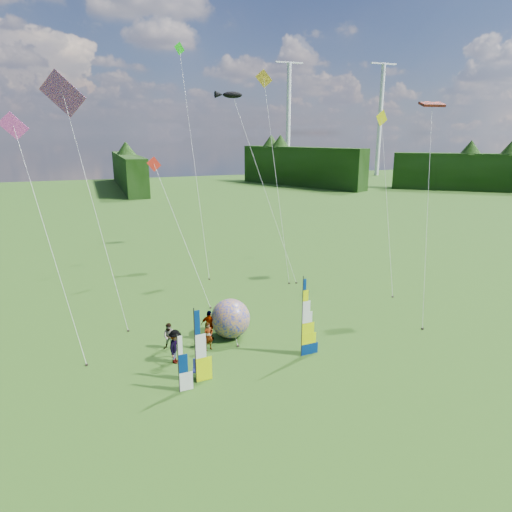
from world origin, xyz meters
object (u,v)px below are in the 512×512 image
object	(u,v)px
spectator_a	(208,336)
spectator_d	(210,325)
spectator_c	(175,346)
camp_chair	(197,369)
feather_banner_main	(302,318)
side_banner_left	(195,347)
spectator_b	(170,336)
side_banner_far	(178,365)
bol_inflatable	(230,318)
kite_whale	(262,174)

from	to	relation	value
spectator_a	spectator_d	bearing A→B (deg)	56.22
spectator_c	camp_chair	bearing A→B (deg)	-130.07
feather_banner_main	spectator_a	distance (m)	5.37
side_banner_left	spectator_b	xyz separation A→B (m)	(-0.56, 4.05, -1.11)
spectator_c	spectator_d	distance (m)	3.14
feather_banner_main	side_banner_far	bearing A→B (deg)	-174.12
spectator_b	spectator_d	size ratio (longest dim) A/B	0.85
feather_banner_main	spectator_b	xyz separation A→B (m)	(-6.54, 3.37, -1.44)
spectator_b	bol_inflatable	bearing A→B (deg)	27.52
side_banner_left	kite_whale	bearing A→B (deg)	55.30
spectator_d	camp_chair	xyz separation A→B (m)	(-1.68, -3.98, -0.45)
kite_whale	bol_inflatable	bearing A→B (deg)	-126.29
feather_banner_main	spectator_c	xyz separation A→B (m)	(-6.53, 1.69, -1.29)
spectator_c	side_banner_far	bearing A→B (deg)	-157.71
side_banner_left	spectator_c	xyz separation A→B (m)	(-0.54, 2.37, -0.95)
spectator_b	camp_chair	distance (m)	3.71
side_banner_left	spectator_a	size ratio (longest dim) A/B	2.31
feather_banner_main	bol_inflatable	bearing A→B (deg)	123.68
feather_banner_main	spectator_b	bearing A→B (deg)	148.57
feather_banner_main	side_banner_left	xyz separation A→B (m)	(-5.99, -0.68, -0.33)
feather_banner_main	camp_chair	xyz separation A→B (m)	(-5.82, -0.26, -1.75)
feather_banner_main	spectator_c	size ratio (longest dim) A/B	2.40
bol_inflatable	camp_chair	world-z (taller)	bol_inflatable
side_banner_left	spectator_d	world-z (taller)	side_banner_left
spectator_a	camp_chair	xyz separation A→B (m)	(-1.29, -2.78, -0.35)
spectator_c	side_banner_left	bearing A→B (deg)	-137.23
side_banner_left	side_banner_far	world-z (taller)	side_banner_left
bol_inflatable	kite_whale	distance (m)	17.13
spectator_d	camp_chair	distance (m)	4.34
side_banner_far	camp_chair	size ratio (longest dim) A/B	3.08
feather_banner_main	camp_chair	bearing A→B (deg)	178.34
side_banner_left	kite_whale	distance (m)	21.88
side_banner_left	spectator_a	bearing A→B (deg)	60.63
spectator_d	bol_inflatable	bearing A→B (deg)	-145.04
spectator_b	camp_chair	size ratio (longest dim) A/B	1.66
spectator_c	camp_chair	world-z (taller)	spectator_c
spectator_d	kite_whale	xyz separation A→B (m)	(8.56, 13.74, 7.39)
side_banner_far	side_banner_left	bearing A→B (deg)	26.64
kite_whale	feather_banner_main	bearing A→B (deg)	-112.59
feather_banner_main	camp_chair	size ratio (longest dim) A/B	4.78
side_banner_left	spectator_b	size ratio (longest dim) A/B	2.44
side_banner_left	kite_whale	xyz separation A→B (m)	(10.41, 18.14, 6.43)
bol_inflatable	spectator_c	world-z (taller)	bol_inflatable
side_banner_far	spectator_c	distance (m)	2.98
feather_banner_main	kite_whale	size ratio (longest dim) A/B	0.27
bol_inflatable	spectator_b	world-z (taller)	bol_inflatable
side_banner_far	spectator_d	xyz separation A→B (m)	(2.78, 4.95, -0.51)
spectator_a	side_banner_far	bearing A→B (deg)	-138.39
side_banner_far	spectator_d	size ratio (longest dim) A/B	1.57
spectator_a	camp_chair	world-z (taller)	spectator_a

